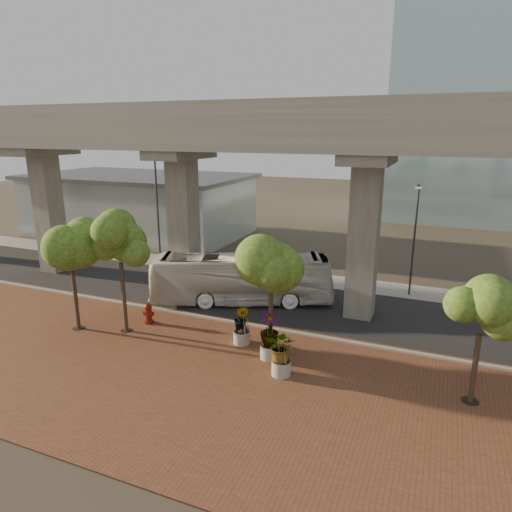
% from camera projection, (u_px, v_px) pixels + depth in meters
% --- Properties ---
extents(ground, '(160.00, 160.00, 0.00)m').
position_uv_depth(ground, '(254.00, 313.00, 27.95)').
color(ground, '#3D382D').
rests_on(ground, ground).
extents(brick_plaza, '(70.00, 13.00, 0.06)m').
position_uv_depth(brick_plaza, '(187.00, 374.00, 20.82)').
color(brick_plaza, brown).
rests_on(brick_plaza, ground).
extents(asphalt_road, '(90.00, 8.00, 0.04)m').
position_uv_depth(asphalt_road, '(266.00, 301.00, 29.73)').
color(asphalt_road, black).
rests_on(asphalt_road, ground).
extents(curb_strip, '(70.00, 0.25, 0.16)m').
position_uv_depth(curb_strip, '(241.00, 324.00, 26.15)').
color(curb_strip, '#9B9990').
rests_on(curb_strip, ground).
extents(far_sidewalk, '(90.00, 3.00, 0.06)m').
position_uv_depth(far_sidewalk, '(292.00, 277.00, 34.62)').
color(far_sidewalk, '#9B9990').
rests_on(far_sidewalk, ground).
extents(transit_viaduct, '(72.00, 5.60, 12.40)m').
position_uv_depth(transit_viaduct, '(267.00, 190.00, 27.79)').
color(transit_viaduct, gray).
rests_on(transit_viaduct, ground).
extents(station_pavilion, '(23.00, 13.00, 6.30)m').
position_uv_depth(station_pavilion, '(140.00, 204.00, 48.71)').
color(station_pavilion, '#A1B1B8').
rests_on(station_pavilion, ground).
extents(transit_bus, '(11.70, 6.82, 3.21)m').
position_uv_depth(transit_bus, '(242.00, 279.00, 29.19)').
color(transit_bus, silver).
rests_on(transit_bus, ground).
extents(fire_hydrant, '(0.62, 0.56, 1.24)m').
position_uv_depth(fire_hydrant, '(148.00, 313.00, 26.18)').
color(fire_hydrant, maroon).
rests_on(fire_hydrant, ground).
extents(planter_front, '(1.97, 1.97, 2.17)m').
position_uv_depth(planter_front, '(282.00, 348.00, 20.40)').
color(planter_front, gray).
rests_on(planter_front, ground).
extents(planter_right, '(2.18, 2.18, 2.32)m').
position_uv_depth(planter_right, '(269.00, 331.00, 21.89)').
color(planter_right, '#A19991').
rests_on(planter_right, ground).
extents(planter_left, '(1.92, 1.92, 2.11)m').
position_uv_depth(planter_left, '(242.00, 320.00, 23.47)').
color(planter_left, '#9B958C').
rests_on(planter_left, ground).
extents(street_tree_far_west, '(3.76, 3.76, 6.16)m').
position_uv_depth(street_tree_far_west, '(70.00, 252.00, 24.42)').
color(street_tree_far_west, '#463928').
rests_on(street_tree_far_west, ground).
extents(street_tree_near_west, '(3.62, 3.62, 6.63)m').
position_uv_depth(street_tree_near_west, '(120.00, 244.00, 23.97)').
color(street_tree_near_west, '#463928').
rests_on(street_tree_near_west, ground).
extents(street_tree_near_east, '(3.83, 3.83, 6.25)m').
position_uv_depth(street_tree_near_east, '(271.00, 269.00, 21.34)').
color(street_tree_near_east, '#463928').
rests_on(street_tree_near_east, ground).
extents(street_tree_far_east, '(3.33, 3.33, 5.49)m').
position_uv_depth(street_tree_far_east, '(483.00, 312.00, 17.65)').
color(street_tree_far_east, '#463928').
rests_on(street_tree_far_east, ground).
extents(streetlamp_west, '(0.46, 1.34, 9.22)m').
position_uv_depth(streetlamp_west, '(156.00, 199.00, 36.91)').
color(streetlamp_west, '#333338').
rests_on(streetlamp_west, ground).
extents(streetlamp_east, '(0.37, 1.09, 7.49)m').
position_uv_depth(streetlamp_east, '(415.00, 232.00, 29.64)').
color(streetlamp_east, '#303036').
rests_on(streetlamp_east, ground).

